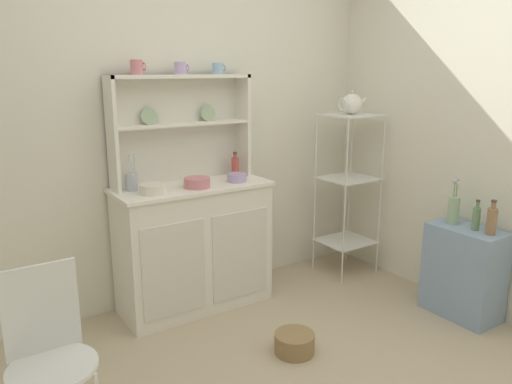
% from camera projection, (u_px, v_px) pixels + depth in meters
% --- Properties ---
extents(wall_back, '(3.84, 0.05, 2.50)m').
position_uv_depth(wall_back, '(174.00, 125.00, 3.45)').
color(wall_back, silver).
rests_on(wall_back, ground).
extents(hutch_cabinet, '(1.05, 0.45, 0.87)m').
position_uv_depth(hutch_cabinet, '(194.00, 245.00, 3.43)').
color(hutch_cabinet, white).
rests_on(hutch_cabinet, ground).
extents(hutch_shelf_unit, '(0.98, 0.18, 0.72)m').
position_uv_depth(hutch_shelf_unit, '(179.00, 120.00, 3.36)').
color(hutch_shelf_unit, silver).
rests_on(hutch_shelf_unit, hutch_cabinet).
extents(bakers_rack, '(0.40, 0.37, 1.29)m').
position_uv_depth(bakers_rack, '(348.00, 178.00, 3.95)').
color(bakers_rack, silver).
rests_on(bakers_rack, ground).
extents(side_shelf_blue, '(0.28, 0.48, 0.62)m').
position_uv_depth(side_shelf_blue, '(463.00, 272.00, 3.32)').
color(side_shelf_blue, '#849EBC').
rests_on(side_shelf_blue, ground).
extents(wire_chair, '(0.36, 0.36, 0.85)m').
position_uv_depth(wire_chair, '(48.00, 347.00, 2.05)').
color(wire_chair, white).
rests_on(wire_chair, ground).
extents(floor_basket, '(0.24, 0.24, 0.12)m').
position_uv_depth(floor_basket, '(294.00, 343.00, 2.93)').
color(floor_basket, '#93754C').
rests_on(floor_basket, ground).
extents(cup_rose_0, '(0.09, 0.08, 0.09)m').
position_uv_depth(cup_rose_0, '(137.00, 67.00, 3.09)').
color(cup_rose_0, '#D17A84').
rests_on(cup_rose_0, hutch_shelf_unit).
extents(cup_lilac_1, '(0.09, 0.08, 0.08)m').
position_uv_depth(cup_lilac_1, '(181.00, 68.00, 3.25)').
color(cup_lilac_1, '#B79ECC').
rests_on(cup_lilac_1, hutch_shelf_unit).
extents(cup_sky_2, '(0.09, 0.08, 0.08)m').
position_uv_depth(cup_sky_2, '(218.00, 68.00, 3.40)').
color(cup_sky_2, '#8EB2D1').
rests_on(cup_sky_2, hutch_shelf_unit).
extents(bowl_mixing_large, '(0.17, 0.17, 0.06)m').
position_uv_depth(bowl_mixing_large, '(153.00, 189.00, 3.10)').
color(bowl_mixing_large, silver).
rests_on(bowl_mixing_large, hutch_cabinet).
extents(bowl_floral_medium, '(0.17, 0.17, 0.06)m').
position_uv_depth(bowl_floral_medium, '(197.00, 183.00, 3.26)').
color(bowl_floral_medium, '#D17A84').
rests_on(bowl_floral_medium, hutch_cabinet).
extents(bowl_cream_small, '(0.13, 0.13, 0.06)m').
position_uv_depth(bowl_cream_small, '(237.00, 178.00, 3.43)').
color(bowl_cream_small, '#B79ECC').
rests_on(bowl_cream_small, hutch_cabinet).
extents(jam_bottle, '(0.06, 0.06, 0.18)m').
position_uv_depth(jam_bottle, '(235.00, 166.00, 3.59)').
color(jam_bottle, '#B74C47').
rests_on(jam_bottle, hutch_cabinet).
extents(utensil_jar, '(0.08, 0.08, 0.25)m').
position_uv_depth(utensil_jar, '(132.00, 181.00, 3.17)').
color(utensil_jar, '#B2B7C6').
rests_on(utensil_jar, hutch_cabinet).
extents(porcelain_teapot, '(0.25, 0.16, 0.18)m').
position_uv_depth(porcelain_teapot, '(352.00, 104.00, 3.81)').
color(porcelain_teapot, white).
rests_on(porcelain_teapot, bakers_rack).
extents(flower_vase, '(0.08, 0.08, 0.31)m').
position_uv_depth(flower_vase, '(454.00, 208.00, 3.32)').
color(flower_vase, '#9EB78E').
rests_on(flower_vase, side_shelf_blue).
extents(oil_bottle, '(0.05, 0.05, 0.20)m').
position_uv_depth(oil_bottle, '(476.00, 218.00, 3.19)').
color(oil_bottle, '#6B8C60').
rests_on(oil_bottle, side_shelf_blue).
extents(vinegar_bottle, '(0.06, 0.06, 0.22)m').
position_uv_depth(vinegar_bottle, '(492.00, 220.00, 3.10)').
color(vinegar_bottle, '#99704C').
rests_on(vinegar_bottle, side_shelf_blue).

